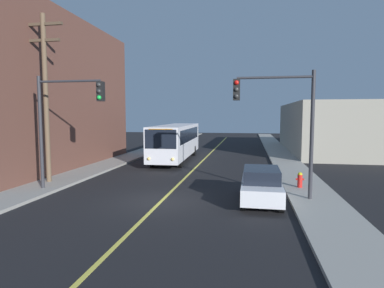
{
  "coord_description": "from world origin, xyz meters",
  "views": [
    {
      "loc": [
        4.06,
        -14.54,
        4.09
      ],
      "look_at": [
        0.0,
        8.42,
        2.0
      ],
      "focal_mm": 30.17,
      "sensor_mm": 36.0,
      "label": 1
    }
  ],
  "objects": [
    {
      "name": "utility_pole_near",
      "position": [
        -7.63,
        2.62,
        5.51
      ],
      "size": [
        2.4,
        0.28,
        9.72
      ],
      "color": "brown",
      "rests_on": "sidewalk_left"
    },
    {
      "name": "traffic_signal_right_corner",
      "position": [
        5.41,
        1.15,
        4.3
      ],
      "size": [
        3.75,
        0.48,
        6.0
      ],
      "color": "#2D2D33",
      "rests_on": "sidewalk_right"
    },
    {
      "name": "traffic_signal_left_corner",
      "position": [
        -5.41,
        1.05,
        4.3
      ],
      "size": [
        3.75,
        0.48,
        6.0
      ],
      "color": "#2D2D33",
      "rests_on": "sidewalk_left"
    },
    {
      "name": "sidewalk_right",
      "position": [
        7.25,
        10.0,
        0.07
      ],
      "size": [
        2.5,
        90.0,
        0.15
      ],
      "primitive_type": "cube",
      "color": "gray",
      "rests_on": "ground"
    },
    {
      "name": "lane_stripe_center",
      "position": [
        0.0,
        15.0,
        0.01
      ],
      "size": [
        0.16,
        60.0,
        0.01
      ],
      "primitive_type": "cube",
      "color": "#D8CC4C",
      "rests_on": "ground"
    },
    {
      "name": "building_left_brick",
      "position": [
        -13.49,
        8.47,
        5.67
      ],
      "size": [
        10.0,
        17.32,
        11.35
      ],
      "color": "brown",
      "rests_on": "ground"
    },
    {
      "name": "city_bus",
      "position": [
        -2.45,
        14.02,
        1.82
      ],
      "size": [
        2.93,
        12.22,
        3.2
      ],
      "color": "silver",
      "rests_on": "ground"
    },
    {
      "name": "building_right_warehouse",
      "position": [
        14.49,
        23.76,
        2.7
      ],
      "size": [
        12.0,
        19.65,
        5.39
      ],
      "color": "gray",
      "rests_on": "ground"
    },
    {
      "name": "fire_hydrant",
      "position": [
        6.85,
        3.58,
        0.58
      ],
      "size": [
        0.44,
        0.26,
        0.84
      ],
      "color": "red",
      "rests_on": "sidewalk_right"
    },
    {
      "name": "parked_car_white",
      "position": [
        4.67,
        0.68,
        0.84
      ],
      "size": [
        1.85,
        4.42,
        1.62
      ],
      "color": "silver",
      "rests_on": "ground"
    },
    {
      "name": "ground_plane",
      "position": [
        0.0,
        0.0,
        0.0
      ],
      "size": [
        120.0,
        120.0,
        0.0
      ],
      "primitive_type": "plane",
      "color": "black"
    },
    {
      "name": "sidewalk_left",
      "position": [
        -7.25,
        10.0,
        0.07
      ],
      "size": [
        2.5,
        90.0,
        0.15
      ],
      "primitive_type": "cube",
      "color": "gray",
      "rests_on": "ground"
    }
  ]
}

